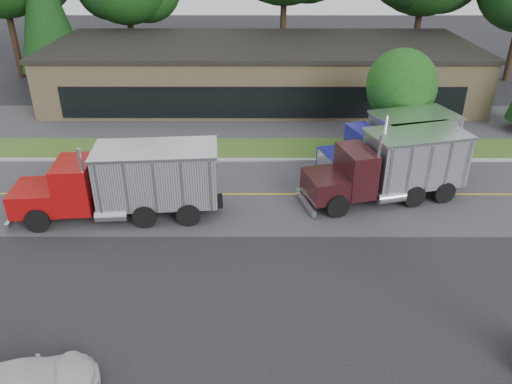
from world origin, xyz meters
TOP-DOWN VIEW (x-y plane):
  - ground at (0.00, 0.00)m, footprint 140.00×140.00m
  - road at (0.00, 9.00)m, footprint 60.00×8.00m
  - center_line at (0.00, 9.00)m, footprint 60.00×0.12m
  - curb at (0.00, 13.20)m, footprint 60.00×0.30m
  - grass_verge at (0.00, 15.00)m, footprint 60.00×3.40m
  - far_parking at (0.00, 20.00)m, footprint 60.00×7.00m
  - strip_mall at (2.00, 26.00)m, footprint 32.00×12.00m
  - evergreen_left at (-16.00, 30.00)m, footprint 5.39×5.39m
  - tree_verge at (10.07, 15.05)m, footprint 4.28×4.03m
  - dump_truck_red at (-4.21, 6.93)m, footprint 9.60×3.36m
  - dump_truck_blue at (9.06, 11.42)m, footprint 7.62×4.51m
  - dump_truck_maroon at (8.36, 8.74)m, footprint 8.25×4.41m

SIDE VIEW (x-z plane):
  - ground at x=0.00m, z-range 0.00..0.00m
  - road at x=0.00m, z-range -0.01..0.01m
  - center_line at x=0.00m, z-range 0.00..0.00m
  - curb at x=0.00m, z-range -0.06..0.06m
  - grass_verge at x=0.00m, z-range -0.01..0.01m
  - far_parking at x=0.00m, z-range -0.01..0.01m
  - dump_truck_blue at x=9.06m, z-range 0.12..3.48m
  - dump_truck_maroon at x=8.36m, z-range 0.12..3.48m
  - dump_truck_red at x=-4.21m, z-range 0.13..3.49m
  - strip_mall at x=2.00m, z-range 0.00..4.00m
  - tree_verge at x=10.07m, z-range 0.83..6.94m
  - evergreen_left at x=-16.00m, z-range 0.61..12.85m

